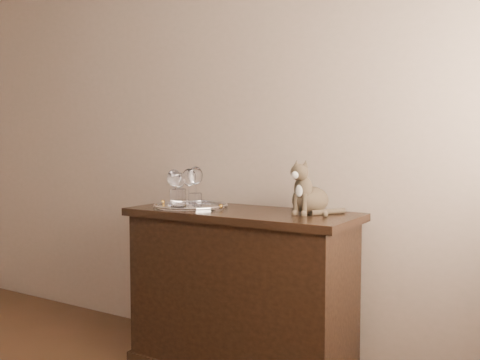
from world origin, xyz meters
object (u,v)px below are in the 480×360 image
object	(u,v)px
sideboard	(241,291)
wine_glass_d	(189,187)
wine_glass_a	(179,188)
tray	(191,207)
tumbler_a	(195,201)
wine_glass_b	(196,185)
wine_glass_c	(174,187)
cat	(310,186)
tumbler_b	(178,198)

from	to	relation	value
sideboard	wine_glass_d	bearing A→B (deg)	-178.45
wine_glass_a	tray	bearing A→B (deg)	-19.37
tray	tumbler_a	size ratio (longest dim) A/B	5.02
tray	wine_glass_b	distance (m)	0.13
wine_glass_c	cat	xyz separation A→B (m)	(0.75, 0.13, 0.03)
tray	wine_glass_c	bearing A→B (deg)	-167.36
wine_glass_b	tray	bearing A→B (deg)	-73.20
cat	wine_glass_d	bearing A→B (deg)	-165.56
tumbler_a	tumbler_b	size ratio (longest dim) A/B	0.83
sideboard	wine_glass_b	distance (m)	0.63
wine_glass_b	wine_glass_a	bearing A→B (deg)	-156.30
tumbler_b	cat	distance (m)	0.71
wine_glass_b	wine_glass_c	world-z (taller)	wine_glass_b
sideboard	wine_glass_a	xyz separation A→B (m)	(-0.41, 0.01, 0.52)
wine_glass_c	wine_glass_a	bearing A→B (deg)	100.88
wine_glass_c	cat	size ratio (longest dim) A/B	0.73
wine_glass_d	tumbler_a	distance (m)	0.16
wine_glass_d	cat	size ratio (longest dim) A/B	0.75
tray	wine_glass_d	xyz separation A→B (m)	(-0.03, 0.02, 0.10)
wine_glass_a	cat	bearing A→B (deg)	5.59
wine_glass_c	tumbler_b	bearing A→B (deg)	-37.78
wine_glass_a	wine_glass_c	xyz separation A→B (m)	(0.01, -0.06, 0.01)
tumbler_a	cat	world-z (taller)	cat
tumbler_a	wine_glass_a	bearing A→B (deg)	149.25
tumbler_b	cat	bearing A→B (deg)	15.56
wine_glass_c	cat	world-z (taller)	cat
wine_glass_c	wine_glass_d	xyz separation A→B (m)	(0.07, 0.04, 0.00)
tumbler_a	tray	bearing A→B (deg)	137.96
tumbler_b	cat	xyz separation A→B (m)	(0.68, 0.19, 0.08)
wine_glass_c	cat	bearing A→B (deg)	10.16
wine_glass_c	wine_glass_d	bearing A→B (deg)	31.27
wine_glass_a	tumbler_b	bearing A→B (deg)	-54.36
tray	wine_glass_d	size ratio (longest dim) A/B	1.99
sideboard	tumbler_b	bearing A→B (deg)	-162.12
tumbler_b	tumbler_a	bearing A→B (deg)	-0.53
sideboard	tray	world-z (taller)	tray
wine_glass_b	tumbler_a	size ratio (longest dim) A/B	2.64
wine_glass_d	cat	world-z (taller)	cat
wine_glass_b	tumbler_a	bearing A→B (deg)	-54.60
sideboard	tumbler_b	distance (m)	0.59
wine_glass_d	tumbler_a	xyz separation A→B (m)	(0.11, -0.10, -0.06)
wine_glass_d	sideboard	bearing A→B (deg)	1.55
sideboard	tumbler_a	distance (m)	0.53
tumbler_b	tray	bearing A→B (deg)	71.10
wine_glass_b	cat	bearing A→B (deg)	3.13
wine_glass_b	wine_glass_c	bearing A→B (deg)	-127.25
tumbler_a	tumbler_b	xyz separation A→B (m)	(-0.11, 0.00, 0.01)
tray	wine_glass_a	size ratio (longest dim) A/B	2.28
wine_glass_c	wine_glass_d	world-z (taller)	wine_glass_d
wine_glass_d	tumbler_b	size ratio (longest dim) A/B	2.08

